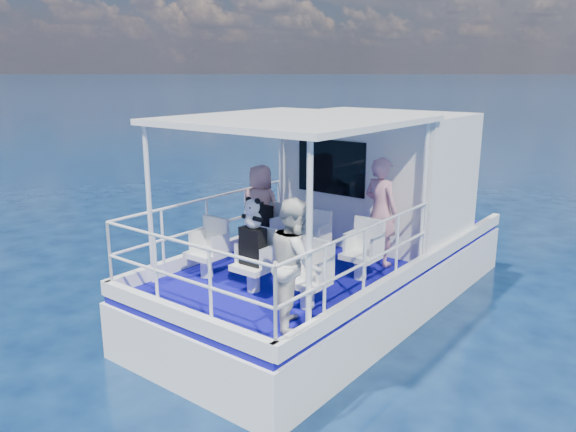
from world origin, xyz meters
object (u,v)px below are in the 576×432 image
at_px(passenger_stbd_aft, 295,263).
at_px(backpack_center, 253,246).
at_px(passenger_port_fwd, 261,208).
at_px(panda, 253,213).

relative_size(passenger_stbd_aft, backpack_center, 2.97).
xyz_separation_m(passenger_port_fwd, panda, (1.13, -1.46, 0.38)).
distance_m(passenger_stbd_aft, backpack_center, 1.18).
xyz_separation_m(passenger_stbd_aft, panda, (-1.06, 0.48, 0.33)).
bearing_deg(panda, passenger_stbd_aft, -24.43).
distance_m(passenger_port_fwd, panda, 1.88).
bearing_deg(backpack_center, passenger_stbd_aft, -24.17).
bearing_deg(panda, passenger_port_fwd, 127.63).
distance_m(passenger_port_fwd, backpack_center, 1.84).
bearing_deg(backpack_center, panda, 3.76).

